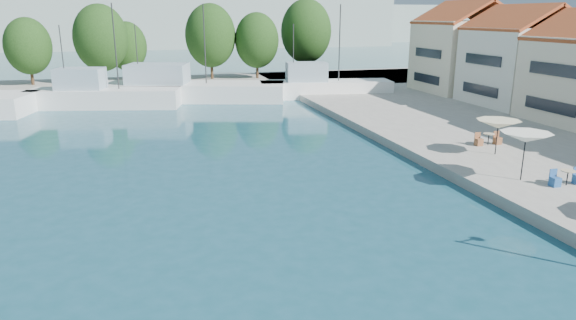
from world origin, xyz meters
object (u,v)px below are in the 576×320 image
object	(u,v)px
trawler_02	(101,96)
trawler_03	(183,90)
trawler_04	(322,88)
umbrella_white	(526,137)
umbrella_cream	(498,124)

from	to	relation	value
trawler_02	trawler_03	world-z (taller)	same
trawler_02	trawler_04	xyz separation A→B (m)	(22.87, 0.23, 0.00)
trawler_02	trawler_03	xyz separation A→B (m)	(8.00, 2.27, -0.00)
trawler_04	umbrella_white	distance (m)	32.26
trawler_02	umbrella_white	size ratio (longest dim) A/B	5.83
trawler_02	trawler_04	bearing A→B (deg)	13.46
trawler_03	umbrella_cream	bearing A→B (deg)	-45.07
trawler_04	umbrella_cream	distance (m)	27.61
trawler_03	umbrella_cream	size ratio (longest dim) A/B	8.00
umbrella_cream	umbrella_white	bearing A→B (deg)	-112.92
trawler_04	umbrella_white	size ratio (longest dim) A/B	5.76
trawler_02	trawler_03	bearing A→B (deg)	28.74
trawler_04	umbrella_white	world-z (taller)	trawler_04
trawler_02	trawler_04	world-z (taller)	same
umbrella_white	trawler_02	bearing A→B (deg)	124.98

